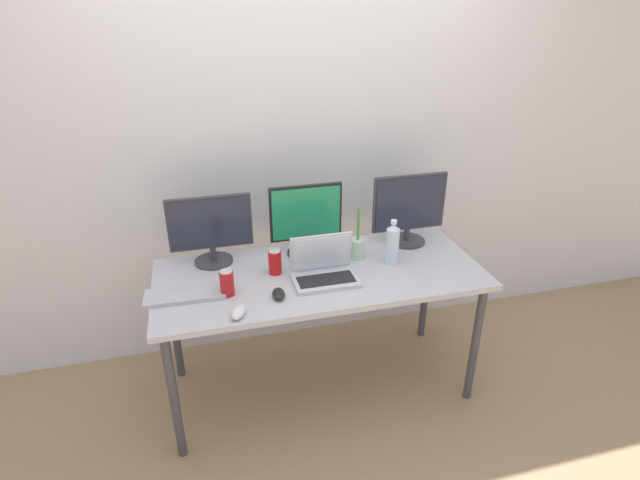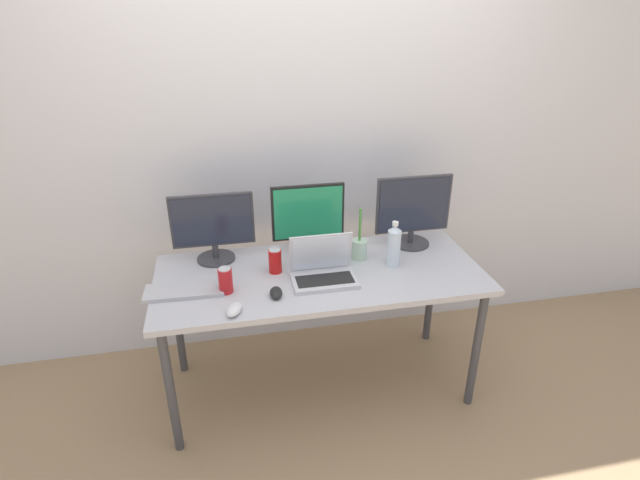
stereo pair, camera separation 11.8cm
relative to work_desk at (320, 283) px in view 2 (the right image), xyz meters
name	(u,v)px [view 2 (the right image)]	position (x,y,z in m)	size (l,w,h in m)	color
ground_plane	(320,385)	(0.00, 0.00, -0.67)	(16.00, 16.00, 0.00)	#9E7F5B
wall_back	(299,135)	(0.00, 0.59, 0.63)	(7.00, 0.08, 2.60)	silver
work_desk	(320,283)	(0.00, 0.00, 0.00)	(1.65, 0.71, 0.74)	#424247
monitor_left	(213,226)	(-0.51, 0.24, 0.26)	(0.42, 0.20, 0.37)	#38383D
monitor_center	(308,219)	(-0.02, 0.21, 0.27)	(0.38, 0.21, 0.39)	black
monitor_right	(413,210)	(0.57, 0.21, 0.27)	(0.42, 0.21, 0.40)	#38383D
laptop_silver	(323,269)	(0.00, -0.07, 0.12)	(0.31, 0.21, 0.22)	silver
keyboard_main	(185,291)	(-0.66, -0.06, 0.08)	(0.37, 0.14, 0.02)	#B2B2B7
mouse_by_keyboard	(276,293)	(-0.25, -0.18, 0.08)	(0.06, 0.10, 0.03)	black
mouse_by_laptop	(234,309)	(-0.44, -0.28, 0.08)	(0.06, 0.11, 0.04)	silver
water_bottle	(394,246)	(0.39, 0.00, 0.18)	(0.07, 0.07, 0.24)	silver
soda_can_near_keyboard	(226,280)	(-0.47, -0.10, 0.13)	(0.07, 0.07, 0.13)	red
soda_can_by_laptop	(275,261)	(-0.22, 0.05, 0.13)	(0.07, 0.07, 0.13)	red
bamboo_vase	(359,248)	(0.23, 0.10, 0.13)	(0.08, 0.08, 0.29)	#B2D1B7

